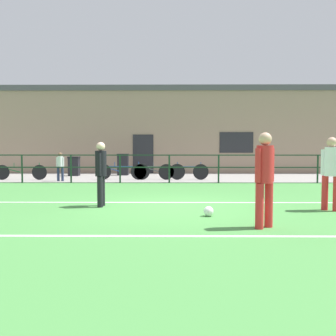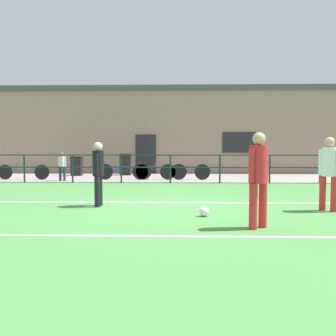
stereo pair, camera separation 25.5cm
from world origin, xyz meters
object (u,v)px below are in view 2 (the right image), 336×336
at_px(bicycle_parked_0, 185,172).
at_px(trash_bin_0, 125,164).
at_px(bicycle_parked_3, 161,171).
at_px(soccer_ball_match, 204,211).
at_px(player_winger, 259,174).
at_px(trash_bin_1, 77,166).
at_px(bicycle_parked_2, 123,171).
at_px(player_goalkeeper, 98,170).
at_px(bicycle_parked_1, 23,172).
at_px(player_striker, 329,169).
at_px(spectator_child, 62,165).

bearing_deg(bicycle_parked_0, trash_bin_0, 139.97).
height_order(bicycle_parked_3, trash_bin_0, trash_bin_0).
relative_size(soccer_ball_match, bicycle_parked_0, 0.10).
distance_m(player_winger, trash_bin_1, 13.32).
relative_size(bicycle_parked_2, trash_bin_0, 2.09).
bearing_deg(player_goalkeeper, bicycle_parked_1, 37.21).
bearing_deg(trash_bin_1, player_winger, -60.60).
bearing_deg(player_striker, bicycle_parked_2, -14.56).
bearing_deg(player_goalkeeper, player_striker, -93.05).
xyz_separation_m(spectator_child, trash_bin_0, (2.23, 3.18, -0.14)).
xyz_separation_m(spectator_child, trash_bin_1, (-0.14, 2.76, -0.20)).
bearing_deg(trash_bin_0, bicycle_parked_1, -147.89).
bearing_deg(player_striker, bicycle_parked_3, -23.35).
xyz_separation_m(player_goalkeeper, soccer_ball_match, (2.55, -1.27, -0.80)).
distance_m(soccer_ball_match, bicycle_parked_0, 8.40).
bearing_deg(bicycle_parked_3, trash_bin_1, 154.19).
bearing_deg(player_winger, bicycle_parked_0, 59.97).
xyz_separation_m(bicycle_parked_3, trash_bin_0, (-1.92, 2.50, 0.18)).
bearing_deg(soccer_ball_match, bicycle_parked_3, 99.02).
bearing_deg(bicycle_parked_0, bicycle_parked_1, -179.17).
distance_m(player_winger, bicycle_parked_2, 10.32).
bearing_deg(trash_bin_0, player_striker, -58.73).
xyz_separation_m(player_striker, trash_bin_0, (-6.16, 10.15, -0.41)).
height_order(soccer_ball_match, bicycle_parked_0, bicycle_parked_0).
bearing_deg(bicycle_parked_0, player_striker, -67.37).
distance_m(player_goalkeeper, trash_bin_0, 9.65).
relative_size(player_goalkeeper, bicycle_parked_3, 0.72).
height_order(bicycle_parked_0, bicycle_parked_2, bicycle_parked_2).
bearing_deg(player_striker, player_winger, 80.66).
bearing_deg(soccer_ball_match, bicycle_parked_1, 131.76).
height_order(bicycle_parked_0, trash_bin_1, trash_bin_1).
relative_size(player_winger, bicycle_parked_3, 0.79).
bearing_deg(spectator_child, player_winger, 124.21).
bearing_deg(spectator_child, player_goalkeeper, 112.85).
relative_size(player_striker, bicycle_parked_3, 0.76).
bearing_deg(bicycle_parked_3, player_winger, -76.76).
distance_m(bicycle_parked_2, trash_bin_0, 2.52).
xyz_separation_m(player_striker, soccer_ball_match, (-2.91, -0.73, -0.86)).
height_order(player_goalkeeper, player_winger, player_winger).
bearing_deg(spectator_child, bicycle_parked_1, -18.51).
height_order(soccer_ball_match, bicycle_parked_1, bicycle_parked_1).
distance_m(player_striker, bicycle_parked_1, 12.79).
height_order(soccer_ball_match, spectator_child, spectator_child).
xyz_separation_m(soccer_ball_match, bicycle_parked_1, (-7.40, 8.29, 0.25)).
relative_size(soccer_ball_match, bicycle_parked_1, 0.09).
bearing_deg(bicycle_parked_2, trash_bin_0, 95.24).
xyz_separation_m(bicycle_parked_1, trash_bin_0, (4.14, 2.60, 0.20)).
bearing_deg(player_winger, player_goalkeeper, 108.05).
relative_size(spectator_child, bicycle_parked_2, 0.54).
relative_size(bicycle_parked_0, bicycle_parked_3, 0.98).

